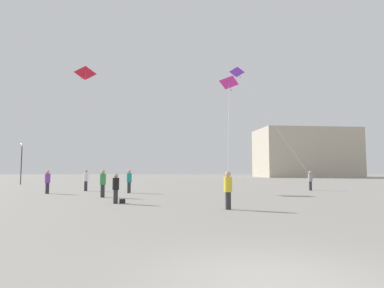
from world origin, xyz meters
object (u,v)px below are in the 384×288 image
(person_in_teal, at_px, (129,180))
(person_in_white, at_px, (86,179))
(lamppost_west, at_px, (22,157))
(person_in_grey, at_px, (310,180))
(person_in_green, at_px, (103,182))
(person_in_purple, at_px, (48,181))
(building_left_hall, at_px, (305,153))
(handbag_beside_flyer, at_px, (122,201))
(person_in_black, at_px, (116,187))
(person_in_yellow, at_px, (228,188))
(kite_crimson_delta, at_px, (85,74))
(kite_magenta_delta, at_px, (229,84))
(kite_violet_delta, at_px, (239,75))

(person_in_teal, xyz_separation_m, person_in_white, (-4.13, 2.90, 0.01))
(person_in_white, distance_m, lamppost_west, 18.05)
(person_in_grey, height_order, person_in_green, person_in_green)
(person_in_purple, bearing_deg, building_left_hall, 154.52)
(handbag_beside_flyer, bearing_deg, person_in_black, -164.05)
(person_in_yellow, bearing_deg, person_in_teal, 45.04)
(person_in_black, xyz_separation_m, building_left_hall, (39.61, 68.27, 5.58))
(person_in_green, xyz_separation_m, handbag_beside_flyer, (1.91, -4.11, -0.89))
(person_in_white, relative_size, person_in_green, 1.01)
(kite_crimson_delta, bearing_deg, handbag_beside_flyer, -67.46)
(person_in_green, relative_size, kite_magenta_delta, 0.24)
(building_left_hall, relative_size, lamppost_west, 5.05)
(kite_crimson_delta, bearing_deg, person_in_black, -68.79)
(building_left_hall, xyz_separation_m, lamppost_west, (-55.67, -43.45, -3.00))
(person_in_purple, bearing_deg, lamppost_west, -138.60)
(person_in_purple, bearing_deg, handbag_beside_flyer, 53.20)
(person_in_teal, bearing_deg, person_in_white, -21.36)
(person_in_yellow, distance_m, person_in_green, 10.23)
(person_in_grey, xyz_separation_m, person_in_purple, (-22.16, -2.70, 0.04))
(kite_magenta_delta, height_order, building_left_hall, building_left_hall)
(kite_violet_delta, xyz_separation_m, handbag_beside_flyer, (-9.95, -16.05, -12.07))
(person_in_green, relative_size, lamppost_west, 0.36)
(person_in_teal, distance_m, lamppost_west, 22.93)
(person_in_purple, bearing_deg, person_in_grey, 108.93)
(kite_magenta_delta, height_order, kite_crimson_delta, kite_crimson_delta)
(person_in_teal, bearing_deg, kite_crimson_delta, -35.72)
(kite_magenta_delta, distance_m, kite_crimson_delta, 16.79)
(person_in_grey, distance_m, kite_magenta_delta, 12.82)
(person_in_black, xyz_separation_m, kite_violet_delta, (10.30, 16.15, 11.29))
(person_in_yellow, bearing_deg, handbag_beside_flyer, 76.67)
(lamppost_west, bearing_deg, kite_crimson_delta, -44.66)
(person_in_teal, relative_size, person_in_purple, 1.02)
(person_in_yellow, distance_m, lamppost_west, 35.42)
(person_in_black, height_order, person_in_teal, person_in_teal)
(person_in_yellow, xyz_separation_m, building_left_hall, (33.95, 71.31, 5.51))
(person_in_yellow, xyz_separation_m, kite_magenta_delta, (1.37, 7.14, 6.89))
(kite_magenta_delta, relative_size, lamppost_west, 1.51)
(person_in_green, bearing_deg, person_in_black, -63.59)
(person_in_black, distance_m, kite_magenta_delta, 10.71)
(person_in_black, height_order, person_in_purple, person_in_purple)
(building_left_hall, relative_size, handbag_beside_flyer, 82.15)
(person_in_grey, distance_m, person_in_green, 18.34)
(person_in_yellow, bearing_deg, kite_violet_delta, 3.64)
(kite_crimson_delta, distance_m, handbag_beside_flyer, 19.27)
(person_in_purple, xyz_separation_m, kite_crimson_delta, (0.93, 6.53, 10.41))
(person_in_teal, height_order, kite_magenta_delta, kite_magenta_delta)
(person_in_white, relative_size, kite_crimson_delta, 0.17)
(lamppost_west, bearing_deg, building_left_hall, 37.97)
(person_in_green, bearing_deg, kite_crimson_delta, 117.57)
(building_left_hall, bearing_deg, handbag_beside_flyer, -119.94)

